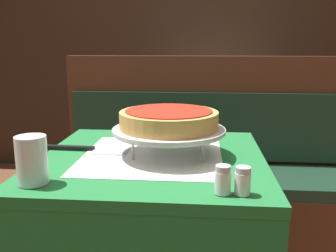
{
  "coord_description": "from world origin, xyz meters",
  "views": [
    {
      "loc": [
        0.15,
        -1.11,
        1.1
      ],
      "look_at": [
        0.05,
        -0.02,
        0.86
      ],
      "focal_mm": 40.0,
      "sensor_mm": 36.0,
      "label": 1
    }
  ],
  "objects_px": {
    "dining_table_rear": "(216,107)",
    "napkin_holder": "(178,122)",
    "booth_bench": "(207,194)",
    "pepper_shaker": "(243,181)",
    "pizza_pan_stand": "(169,131)",
    "dining_table_front": "(153,192)",
    "water_glass_near": "(32,160)",
    "condiment_caddy": "(216,85)",
    "pizza_server": "(90,149)",
    "deep_dish_pizza": "(169,119)",
    "salt_shaker": "(223,180)"
  },
  "relations": [
    {
      "from": "booth_bench",
      "to": "pizza_pan_stand",
      "type": "xyz_separation_m",
      "value": [
        -0.14,
        -0.76,
        0.52
      ]
    },
    {
      "from": "deep_dish_pizza",
      "to": "condiment_caddy",
      "type": "height_order",
      "value": "condiment_caddy"
    },
    {
      "from": "booth_bench",
      "to": "deep_dish_pizza",
      "type": "relative_size",
      "value": 5.16
    },
    {
      "from": "dining_table_front",
      "to": "napkin_holder",
      "type": "distance_m",
      "value": 0.35
    },
    {
      "from": "pizza_pan_stand",
      "to": "booth_bench",
      "type": "bearing_deg",
      "value": 79.57
    },
    {
      "from": "napkin_holder",
      "to": "pizza_server",
      "type": "bearing_deg",
      "value": -136.5
    },
    {
      "from": "dining_table_rear",
      "to": "booth_bench",
      "type": "height_order",
      "value": "booth_bench"
    },
    {
      "from": "pizza_server",
      "to": "salt_shaker",
      "type": "distance_m",
      "value": 0.53
    },
    {
      "from": "dining_table_front",
      "to": "condiment_caddy",
      "type": "height_order",
      "value": "condiment_caddy"
    },
    {
      "from": "salt_shaker",
      "to": "napkin_holder",
      "type": "xyz_separation_m",
      "value": [
        -0.14,
        0.59,
        0.01
      ]
    },
    {
      "from": "condiment_caddy",
      "to": "pizza_server",
      "type": "bearing_deg",
      "value": -106.12
    },
    {
      "from": "water_glass_near",
      "to": "salt_shaker",
      "type": "relative_size",
      "value": 1.78
    },
    {
      "from": "pizza_server",
      "to": "napkin_holder",
      "type": "height_order",
      "value": "napkin_holder"
    },
    {
      "from": "pizza_server",
      "to": "condiment_caddy",
      "type": "distance_m",
      "value": 1.7
    },
    {
      "from": "napkin_holder",
      "to": "condiment_caddy",
      "type": "distance_m",
      "value": 1.39
    },
    {
      "from": "dining_table_rear",
      "to": "pizza_pan_stand",
      "type": "bearing_deg",
      "value": -97.64
    },
    {
      "from": "dining_table_front",
      "to": "pizza_server",
      "type": "xyz_separation_m",
      "value": [
        -0.21,
        0.04,
        0.13
      ]
    },
    {
      "from": "pizza_pan_stand",
      "to": "pepper_shaker",
      "type": "xyz_separation_m",
      "value": [
        0.2,
        -0.3,
        -0.04
      ]
    },
    {
      "from": "pizza_server",
      "to": "napkin_holder",
      "type": "relative_size",
      "value": 3.01
    },
    {
      "from": "dining_table_front",
      "to": "napkin_holder",
      "type": "height_order",
      "value": "napkin_holder"
    },
    {
      "from": "pizza_pan_stand",
      "to": "pepper_shaker",
      "type": "distance_m",
      "value": 0.36
    },
    {
      "from": "dining_table_rear",
      "to": "pizza_server",
      "type": "relative_size",
      "value": 2.62
    },
    {
      "from": "booth_bench",
      "to": "pizza_server",
      "type": "xyz_separation_m",
      "value": [
        -0.4,
        -0.73,
        0.45
      ]
    },
    {
      "from": "dining_table_rear",
      "to": "pizza_pan_stand",
      "type": "height_order",
      "value": "pizza_pan_stand"
    },
    {
      "from": "pizza_pan_stand",
      "to": "dining_table_front",
      "type": "bearing_deg",
      "value": -167.27
    },
    {
      "from": "booth_bench",
      "to": "pepper_shaker",
      "type": "distance_m",
      "value": 1.16
    },
    {
      "from": "booth_bench",
      "to": "dining_table_rear",
      "type": "bearing_deg",
      "value": 84.99
    },
    {
      "from": "pizza_pan_stand",
      "to": "salt_shaker",
      "type": "distance_m",
      "value": 0.34
    },
    {
      "from": "water_glass_near",
      "to": "dining_table_front",
      "type": "bearing_deg",
      "value": 44.42
    },
    {
      "from": "pizza_pan_stand",
      "to": "napkin_holder",
      "type": "relative_size",
      "value": 3.51
    },
    {
      "from": "booth_bench",
      "to": "condiment_caddy",
      "type": "height_order",
      "value": "booth_bench"
    },
    {
      "from": "dining_table_front",
      "to": "deep_dish_pizza",
      "type": "bearing_deg",
      "value": 12.73
    },
    {
      "from": "pizza_pan_stand",
      "to": "water_glass_near",
      "type": "height_order",
      "value": "water_glass_near"
    },
    {
      "from": "pizza_pan_stand",
      "to": "deep_dish_pizza",
      "type": "relative_size",
      "value": 1.16
    },
    {
      "from": "dining_table_front",
      "to": "napkin_holder",
      "type": "xyz_separation_m",
      "value": [
        0.06,
        0.3,
        0.17
      ]
    },
    {
      "from": "water_glass_near",
      "to": "condiment_caddy",
      "type": "bearing_deg",
      "value": 74.76
    },
    {
      "from": "pizza_pan_stand",
      "to": "deep_dish_pizza",
      "type": "bearing_deg",
      "value": 180.0
    },
    {
      "from": "deep_dish_pizza",
      "to": "napkin_holder",
      "type": "bearing_deg",
      "value": 87.49
    },
    {
      "from": "salt_shaker",
      "to": "napkin_holder",
      "type": "bearing_deg",
      "value": 103.24
    },
    {
      "from": "pizza_pan_stand",
      "to": "napkin_holder",
      "type": "distance_m",
      "value": 0.29
    },
    {
      "from": "dining_table_front",
      "to": "pizza_pan_stand",
      "type": "xyz_separation_m",
      "value": [
        0.05,
        0.01,
        0.2
      ]
    },
    {
      "from": "booth_bench",
      "to": "pizza_pan_stand",
      "type": "distance_m",
      "value": 0.94
    },
    {
      "from": "condiment_caddy",
      "to": "salt_shaker",
      "type": "bearing_deg",
      "value": -91.73
    },
    {
      "from": "dining_table_front",
      "to": "water_glass_near",
      "type": "height_order",
      "value": "water_glass_near"
    },
    {
      "from": "napkin_holder",
      "to": "condiment_caddy",
      "type": "relative_size",
      "value": 0.68
    },
    {
      "from": "dining_table_rear",
      "to": "water_glass_near",
      "type": "distance_m",
      "value": 1.94
    },
    {
      "from": "condiment_caddy",
      "to": "dining_table_front",
      "type": "bearing_deg",
      "value": -98.88
    },
    {
      "from": "pizza_pan_stand",
      "to": "pepper_shaker",
      "type": "height_order",
      "value": "pizza_pan_stand"
    },
    {
      "from": "pizza_server",
      "to": "pepper_shaker",
      "type": "distance_m",
      "value": 0.56
    },
    {
      "from": "dining_table_rear",
      "to": "napkin_holder",
      "type": "distance_m",
      "value": 1.32
    }
  ]
}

